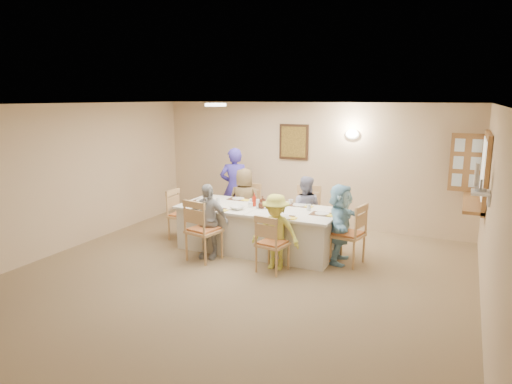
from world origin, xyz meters
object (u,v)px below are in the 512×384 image
at_px(diner_back_left, 244,202).
at_px(chair_right_end, 348,233).
at_px(chair_back_left, 247,209).
at_px(diner_front_left, 208,221).
at_px(dining_table, 258,229).
at_px(chair_back_right, 307,214).
at_px(diner_right_end, 340,224).
at_px(chair_front_left, 204,229).
at_px(condiment_ketchup, 254,200).
at_px(serving_hatch, 485,170).
at_px(chair_front_right, 273,243).
at_px(diner_front_right, 276,232).
at_px(chair_left_end, 182,214).
at_px(diner_back_right, 305,210).
at_px(caregiver, 235,188).
at_px(desk_fan, 479,181).

bearing_deg(diner_back_left, chair_right_end, 152.35).
height_order(chair_back_left, diner_front_left, diner_front_left).
relative_size(dining_table, chair_back_right, 2.67).
bearing_deg(diner_right_end, dining_table, 84.30).
bearing_deg(chair_front_left, condiment_ketchup, -109.84).
bearing_deg(condiment_ketchup, serving_hatch, 13.37).
distance_m(chair_front_right, diner_right_end, 1.16).
height_order(diner_back_left, diner_front_right, diner_back_left).
bearing_deg(dining_table, chair_right_end, 0.00).
xyz_separation_m(dining_table, chair_right_end, (1.55, 0.00, 0.11)).
xyz_separation_m(chair_back_left, chair_left_end, (-0.95, -0.80, -0.02)).
bearing_deg(chair_front_right, serving_hatch, -140.11).
relative_size(diner_back_right, condiment_ketchup, 5.45).
relative_size(chair_right_end, diner_front_right, 0.84).
height_order(chair_back_left, caregiver, caregiver).
height_order(chair_left_end, caregiver, caregiver).
xyz_separation_m(serving_hatch, caregiver, (-4.47, 0.27, -0.69)).
xyz_separation_m(diner_front_right, caregiver, (-1.65, 1.83, 0.22)).
bearing_deg(diner_front_right, diner_back_left, 128.85).
relative_size(chair_front_left, chair_right_end, 1.04).
relative_size(dining_table, chair_right_end, 2.76).
bearing_deg(chair_left_end, diner_front_right, -107.96).
bearing_deg(diner_front_left, chair_back_left, 84.36).
distance_m(dining_table, diner_right_end, 1.44).
xyz_separation_m(chair_left_end, diner_back_left, (0.95, 0.68, 0.18)).
height_order(serving_hatch, condiment_ketchup, serving_hatch).
relative_size(chair_right_end, caregiver, 0.61).
xyz_separation_m(chair_back_right, diner_back_left, (-1.20, -0.12, 0.14)).
height_order(desk_fan, diner_back_right, desk_fan).
distance_m(chair_back_right, condiment_ketchup, 1.09).
height_order(dining_table, chair_left_end, chair_left_end).
bearing_deg(diner_front_right, condiment_ketchup, 131.30).
bearing_deg(chair_front_right, condiment_ketchup, -41.34).
bearing_deg(desk_fan, chair_front_right, -173.09).
bearing_deg(diner_front_right, chair_left_end, 159.87).
distance_m(serving_hatch, diner_front_right, 3.35).
xyz_separation_m(chair_front_right, diner_back_left, (-1.20, 1.48, 0.20)).
relative_size(diner_right_end, caregiver, 0.79).
xyz_separation_m(chair_back_right, caregiver, (-1.65, 0.35, 0.30)).
distance_m(serving_hatch, desk_fan, 1.36).
relative_size(chair_front_left, diner_back_right, 0.83).
bearing_deg(chair_right_end, dining_table, -78.74).
bearing_deg(caregiver, diner_front_right, 108.58).
height_order(dining_table, diner_right_end, diner_right_end).
distance_m(dining_table, diner_back_right, 0.94).
height_order(chair_back_left, chair_left_end, chair_back_left).
relative_size(chair_back_left, caregiver, 0.60).
bearing_deg(chair_back_right, serving_hatch, -7.45).
bearing_deg(dining_table, chair_front_right, -53.13).
distance_m(chair_back_right, diner_back_right, 0.16).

